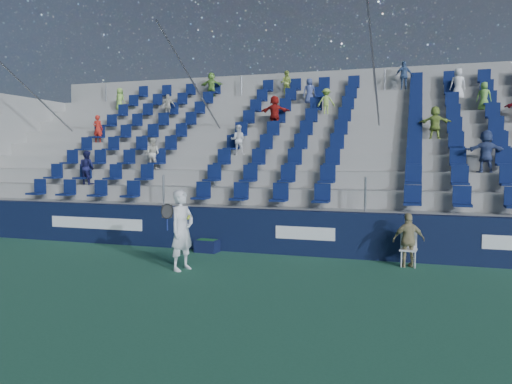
% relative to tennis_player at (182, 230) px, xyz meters
% --- Properties ---
extents(ground, '(70.00, 70.00, 0.00)m').
position_rel_tennis_player_xyz_m(ground, '(0.88, -0.55, -0.94)').
color(ground, '#2B6449').
rests_on(ground, ground).
extents(sponsor_wall, '(24.00, 0.32, 1.20)m').
position_rel_tennis_player_xyz_m(sponsor_wall, '(0.88, 2.60, -0.34)').
color(sponsor_wall, '#0E1735').
rests_on(sponsor_wall, ground).
extents(grandstand, '(24.00, 8.17, 6.63)m').
position_rel_tennis_player_xyz_m(grandstand, '(0.88, 7.69, 1.20)').
color(grandstand, gray).
rests_on(grandstand, ground).
extents(tennis_player, '(0.71, 0.78, 1.87)m').
position_rel_tennis_player_xyz_m(tennis_player, '(0.00, 0.00, 0.00)').
color(tennis_player, silver).
rests_on(tennis_player, ground).
extents(line_judge_chair, '(0.42, 0.43, 0.89)m').
position_rel_tennis_player_xyz_m(line_judge_chair, '(5.02, 2.10, -0.43)').
color(line_judge_chair, white).
rests_on(line_judge_chair, ground).
extents(line_judge, '(0.83, 0.54, 1.30)m').
position_rel_tennis_player_xyz_m(line_judge, '(5.02, 1.95, -0.29)').
color(line_judge, tan).
rests_on(line_judge, ground).
extents(ball_bin, '(0.65, 0.44, 0.35)m').
position_rel_tennis_player_xyz_m(ball_bin, '(-0.33, 2.20, -0.75)').
color(ball_bin, '#0F1537').
rests_on(ball_bin, ground).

